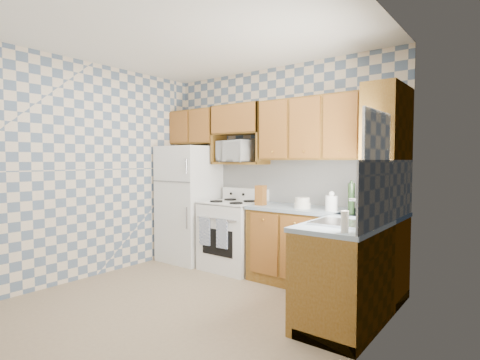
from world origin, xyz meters
The scene contains 29 objects.
floor centered at (0.00, 0.00, 0.00)m, with size 3.40×3.40×0.00m, color #826C53.
back_wall centered at (0.00, 1.60, 1.35)m, with size 3.40×0.02×2.70m, color slate.
right_wall centered at (1.70, 0.00, 1.35)m, with size 0.02×3.20×2.70m, color slate.
backsplash_back centered at (0.40, 1.59, 1.20)m, with size 2.60×0.01×0.56m, color white.
backsplash_right centered at (1.69, 0.80, 1.20)m, with size 0.01×1.60×0.56m, color white.
refrigerator centered at (-1.27, 1.25, 0.84)m, with size 0.75×0.70×1.68m, color white.
stove_body centered at (-0.47, 1.28, 0.45)m, with size 0.76×0.65×0.90m, color white.
cooktop centered at (-0.47, 1.28, 0.91)m, with size 0.76×0.65×0.03m, color silver.
backguard centered at (-0.47, 1.55, 1.00)m, with size 0.76×0.08×0.17m, color white.
dish_towel_left centered at (-0.67, 0.93, 0.55)m, with size 0.17×0.03×0.37m, color navy.
dish_towel_right centered at (-0.38, 0.93, 0.55)m, with size 0.17×0.03×0.37m, color navy.
base_cabinets_back centered at (0.82, 1.30, 0.44)m, with size 1.75×0.60×0.88m, color #61390B.
base_cabinets_right centered at (1.40, 0.80, 0.44)m, with size 0.60×1.60×0.88m, color #61390B.
countertop_back centered at (0.82, 1.30, 0.90)m, with size 1.77×0.63×0.04m, color slate.
countertop_right centered at (1.40, 0.80, 0.90)m, with size 0.63×1.60×0.04m, color slate.
upper_cabinets_back centered at (0.82, 1.44, 1.85)m, with size 1.75×0.33×0.74m, color #61390B.
upper_cabinets_fridge centered at (-1.29, 1.44, 1.97)m, with size 0.82×0.33×0.50m, color #61390B.
upper_cabinets_right centered at (1.53, 1.25, 1.85)m, with size 0.33×0.70×0.74m, color #61390B.
microwave_shelf centered at (-0.47, 1.44, 1.44)m, with size 0.80×0.33×0.03m, color #61390B.
microwave centered at (-0.50, 1.41, 1.60)m, with size 0.54×0.36×0.30m, color white.
sink centered at (1.40, 0.45, 0.93)m, with size 0.48×0.40×0.03m, color #B7B7BC.
window centered at (1.69, 0.45, 1.45)m, with size 0.02×0.66×0.86m, color white.
bottle_0 centered at (1.24, 1.08, 1.08)m, with size 0.07×0.07×0.32m, color black.
bottle_1 centered at (1.34, 1.04, 1.07)m, with size 0.07×0.07×0.30m, color black.
bottle_2 centered at (1.39, 1.12, 1.06)m, with size 0.07×0.07×0.28m, color brown.
knife_block centered at (0.05, 1.17, 1.04)m, with size 0.11×0.11×0.25m, color brown.
electric_kettle centered at (0.97, 1.20, 1.00)m, with size 0.13×0.13×0.17m, color white.
food_containers centered at (0.61, 1.21, 0.98)m, with size 0.19×0.19×0.13m, color beige, non-canonical shape.
soap_bottle centered at (1.57, 0.09, 1.01)m, with size 0.06×0.06×0.17m, color beige.
Camera 1 is at (2.65, -2.65, 1.47)m, focal length 28.00 mm.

